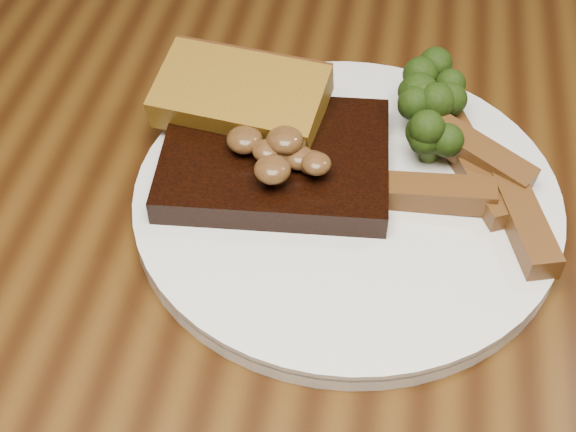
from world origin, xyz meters
name	(u,v)px	position (x,y,z in m)	size (l,w,h in m)	color
dining_table	(308,347)	(0.00, 0.00, 0.66)	(1.60, 0.90, 0.75)	#44280D
chair_far	(306,23)	(-0.11, 0.72, 0.45)	(0.49, 0.49, 0.83)	black
plate	(346,201)	(0.02, 0.06, 0.76)	(0.30, 0.30, 0.01)	white
steak	(275,161)	(-0.04, 0.08, 0.77)	(0.16, 0.12, 0.02)	black
steak_bone	(261,220)	(-0.04, 0.02, 0.77)	(0.14, 0.01, 0.02)	#C1B496
mushroom_pile	(284,143)	(-0.03, 0.07, 0.80)	(0.07, 0.07, 0.03)	brown
garlic_bread	(242,118)	(-0.07, 0.12, 0.78)	(0.12, 0.07, 0.03)	olive
potato_wedges	(466,208)	(0.10, 0.05, 0.77)	(0.11, 0.11, 0.02)	brown
broccoli_cluster	(430,115)	(0.07, 0.14, 0.78)	(0.08, 0.08, 0.04)	#1F390C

